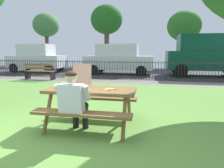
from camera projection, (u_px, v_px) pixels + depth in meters
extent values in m
cube|color=#6BA243|center=(83.00, 111.00, 5.04)|extent=(28.00, 11.10, 0.02)
cube|color=gray|center=(117.00, 82.00, 9.71)|extent=(28.00, 1.40, 0.01)
cube|color=#38383D|center=(129.00, 72.00, 14.08)|extent=(28.00, 7.66, 0.01)
cube|color=brown|center=(91.00, 90.00, 3.94)|extent=(1.82, 0.81, 0.06)
cube|color=brown|center=(81.00, 114.00, 3.41)|extent=(1.81, 0.33, 0.05)
cube|color=brown|center=(98.00, 98.00, 4.57)|extent=(1.81, 0.33, 0.05)
cylinder|color=brown|center=(48.00, 113.00, 3.74)|extent=(0.08, 0.44, 0.74)
cylinder|color=brown|center=(66.00, 102.00, 4.54)|extent=(0.08, 0.44, 0.74)
cylinder|color=brown|center=(124.00, 118.00, 3.47)|extent=(0.08, 0.44, 0.74)
cylinder|color=brown|center=(129.00, 105.00, 4.27)|extent=(0.08, 0.44, 0.74)
cube|color=tan|center=(78.00, 88.00, 4.00)|extent=(0.45, 0.45, 0.01)
cube|color=silver|center=(78.00, 87.00, 4.00)|extent=(0.41, 0.41, 0.00)
cube|color=tan|center=(73.00, 88.00, 3.80)|extent=(0.43, 0.04, 0.04)
cube|color=tan|center=(82.00, 85.00, 4.19)|extent=(0.43, 0.04, 0.04)
cube|color=tan|center=(69.00, 86.00, 4.05)|extent=(0.04, 0.43, 0.04)
cube|color=tan|center=(87.00, 87.00, 3.94)|extent=(0.04, 0.43, 0.04)
cube|color=tan|center=(82.00, 74.00, 4.17)|extent=(0.43, 0.07, 0.43)
pyramid|color=#F9C865|center=(110.00, 89.00, 3.90)|extent=(0.26, 0.27, 0.01)
cube|color=tan|center=(112.00, 90.00, 3.80)|extent=(0.18, 0.12, 0.02)
cylinder|color=black|center=(76.00, 117.00, 3.90)|extent=(0.12, 0.12, 0.44)
cylinder|color=black|center=(71.00, 108.00, 3.66)|extent=(0.16, 0.42, 0.15)
cylinder|color=black|center=(85.00, 118.00, 3.86)|extent=(0.12, 0.12, 0.44)
cylinder|color=black|center=(81.00, 108.00, 3.62)|extent=(0.16, 0.42, 0.15)
cube|color=silver|center=(71.00, 99.00, 3.39)|extent=(0.43, 0.23, 0.52)
cylinder|color=silver|center=(59.00, 92.00, 3.47)|extent=(0.10, 0.21, 0.31)
cylinder|color=silver|center=(87.00, 93.00, 3.38)|extent=(0.10, 0.21, 0.31)
sphere|color=beige|center=(71.00, 77.00, 3.35)|extent=(0.21, 0.21, 0.21)
ellipsoid|color=#382417|center=(71.00, 74.00, 3.33)|extent=(0.21, 0.20, 0.12)
cylinder|color=#2D2823|center=(120.00, 62.00, 10.23)|extent=(21.80, 0.03, 0.03)
cylinder|color=#2D2823|center=(120.00, 77.00, 10.36)|extent=(21.80, 0.03, 0.03)
cylinder|color=#2D2823|center=(1.00, 68.00, 11.83)|extent=(0.02, 0.02, 1.00)
cylinder|color=#2D2823|center=(3.00, 68.00, 11.80)|extent=(0.02, 0.02, 1.00)
cylinder|color=#2D2823|center=(5.00, 68.00, 11.77)|extent=(0.02, 0.02, 1.00)
cylinder|color=#2D2823|center=(7.00, 68.00, 11.74)|extent=(0.02, 0.02, 1.00)
cylinder|color=#2D2823|center=(9.00, 68.00, 11.71)|extent=(0.02, 0.02, 1.00)
cylinder|color=#2D2823|center=(11.00, 68.00, 11.68)|extent=(0.02, 0.02, 1.00)
cylinder|color=#2D2823|center=(13.00, 68.00, 11.65)|extent=(0.02, 0.02, 1.00)
cylinder|color=#2D2823|center=(15.00, 68.00, 11.62)|extent=(0.02, 0.02, 1.00)
cylinder|color=#2D2823|center=(17.00, 68.00, 11.59)|extent=(0.02, 0.02, 1.00)
cylinder|color=#2D2823|center=(20.00, 68.00, 11.56)|extent=(0.02, 0.02, 1.00)
cylinder|color=#2D2823|center=(22.00, 68.00, 11.53)|extent=(0.02, 0.02, 1.00)
cylinder|color=#2D2823|center=(24.00, 68.00, 11.50)|extent=(0.02, 0.02, 1.00)
cylinder|color=#2D2823|center=(26.00, 68.00, 11.47)|extent=(0.02, 0.02, 1.00)
cylinder|color=#2D2823|center=(28.00, 68.00, 11.45)|extent=(0.02, 0.02, 1.00)
cylinder|color=#2D2823|center=(30.00, 68.00, 11.42)|extent=(0.02, 0.02, 1.00)
cylinder|color=#2D2823|center=(32.00, 68.00, 11.39)|extent=(0.02, 0.02, 1.00)
cylinder|color=#2D2823|center=(34.00, 68.00, 11.36)|extent=(0.02, 0.02, 1.00)
cylinder|color=#2D2823|center=(36.00, 68.00, 11.33)|extent=(0.02, 0.02, 1.00)
cylinder|color=#2D2823|center=(39.00, 68.00, 11.30)|extent=(0.02, 0.02, 1.00)
cylinder|color=#2D2823|center=(41.00, 69.00, 11.27)|extent=(0.02, 0.02, 1.00)
cylinder|color=#2D2823|center=(43.00, 69.00, 11.24)|extent=(0.02, 0.02, 1.00)
cylinder|color=#2D2823|center=(45.00, 69.00, 11.21)|extent=(0.02, 0.02, 1.00)
cylinder|color=#2D2823|center=(47.00, 69.00, 11.18)|extent=(0.02, 0.02, 1.00)
cylinder|color=#2D2823|center=(50.00, 69.00, 11.15)|extent=(0.02, 0.02, 1.00)
cylinder|color=#2D2823|center=(52.00, 69.00, 11.12)|extent=(0.02, 0.02, 1.00)
cylinder|color=#2D2823|center=(54.00, 69.00, 11.09)|extent=(0.02, 0.02, 1.00)
cylinder|color=#2D2823|center=(56.00, 69.00, 11.06)|extent=(0.02, 0.02, 1.00)
cylinder|color=#2D2823|center=(59.00, 69.00, 11.03)|extent=(0.02, 0.02, 1.00)
cylinder|color=#2D2823|center=(61.00, 69.00, 11.00)|extent=(0.02, 0.02, 1.00)
cylinder|color=#2D2823|center=(63.00, 69.00, 10.97)|extent=(0.02, 0.02, 1.00)
cylinder|color=#2D2823|center=(66.00, 69.00, 10.95)|extent=(0.02, 0.02, 1.00)
cylinder|color=#2D2823|center=(68.00, 69.00, 10.92)|extent=(0.02, 0.02, 1.00)
cylinder|color=#2D2823|center=(70.00, 69.00, 10.89)|extent=(0.02, 0.02, 1.00)
cylinder|color=#2D2823|center=(73.00, 69.00, 10.86)|extent=(0.02, 0.02, 1.00)
cylinder|color=#2D2823|center=(75.00, 69.00, 10.83)|extent=(0.02, 0.02, 1.00)
cylinder|color=#2D2823|center=(77.00, 69.00, 10.80)|extent=(0.02, 0.02, 1.00)
cylinder|color=#2D2823|center=(80.00, 69.00, 10.77)|extent=(0.02, 0.02, 1.00)
cylinder|color=#2D2823|center=(82.00, 69.00, 10.74)|extent=(0.02, 0.02, 1.00)
cylinder|color=#2D2823|center=(85.00, 69.00, 10.71)|extent=(0.02, 0.02, 1.00)
cylinder|color=#2D2823|center=(87.00, 70.00, 10.68)|extent=(0.02, 0.02, 1.00)
cylinder|color=#2D2823|center=(90.00, 70.00, 10.65)|extent=(0.02, 0.02, 1.00)
cylinder|color=#2D2823|center=(92.00, 70.00, 10.62)|extent=(0.02, 0.02, 1.00)
cylinder|color=#2D2823|center=(94.00, 70.00, 10.59)|extent=(0.02, 0.02, 1.00)
cylinder|color=#2D2823|center=(97.00, 70.00, 10.56)|extent=(0.02, 0.02, 1.00)
cylinder|color=#2D2823|center=(99.00, 70.00, 10.53)|extent=(0.02, 0.02, 1.00)
cylinder|color=#2D2823|center=(102.00, 70.00, 10.50)|extent=(0.02, 0.02, 1.00)
cylinder|color=#2D2823|center=(104.00, 70.00, 10.48)|extent=(0.02, 0.02, 1.00)
cylinder|color=#2D2823|center=(107.00, 70.00, 10.45)|extent=(0.02, 0.02, 1.00)
cylinder|color=#2D2823|center=(110.00, 70.00, 10.42)|extent=(0.02, 0.02, 1.00)
cylinder|color=#2D2823|center=(112.00, 70.00, 10.39)|extent=(0.02, 0.02, 1.00)
cylinder|color=#2D2823|center=(115.00, 70.00, 10.36)|extent=(0.02, 0.02, 1.00)
cylinder|color=#2D2823|center=(117.00, 70.00, 10.33)|extent=(0.02, 0.02, 1.00)
cylinder|color=#2D2823|center=(120.00, 70.00, 10.30)|extent=(0.02, 0.02, 1.00)
cylinder|color=#2D2823|center=(123.00, 70.00, 10.27)|extent=(0.02, 0.02, 1.00)
cylinder|color=#2D2823|center=(125.00, 70.00, 10.24)|extent=(0.02, 0.02, 1.00)
cylinder|color=#2D2823|center=(128.00, 70.00, 10.21)|extent=(0.02, 0.02, 1.00)
cylinder|color=#2D2823|center=(131.00, 70.00, 10.18)|extent=(0.02, 0.02, 1.00)
cylinder|color=#2D2823|center=(133.00, 71.00, 10.15)|extent=(0.02, 0.02, 1.00)
cylinder|color=#2D2823|center=(136.00, 71.00, 10.12)|extent=(0.02, 0.02, 1.00)
cylinder|color=#2D2823|center=(139.00, 71.00, 10.09)|extent=(0.02, 0.02, 1.00)
cylinder|color=#2D2823|center=(141.00, 71.00, 10.06)|extent=(0.02, 0.02, 1.00)
cylinder|color=#2D2823|center=(144.00, 71.00, 10.03)|extent=(0.02, 0.02, 1.00)
cylinder|color=#2D2823|center=(147.00, 71.00, 10.01)|extent=(0.02, 0.02, 1.00)
cylinder|color=#2D2823|center=(150.00, 71.00, 9.98)|extent=(0.02, 0.02, 1.00)
cylinder|color=#2D2823|center=(153.00, 71.00, 9.95)|extent=(0.02, 0.02, 1.00)
cylinder|color=#2D2823|center=(155.00, 71.00, 9.92)|extent=(0.02, 0.02, 1.00)
cylinder|color=#2D2823|center=(158.00, 71.00, 9.89)|extent=(0.02, 0.02, 1.00)
cylinder|color=#2D2823|center=(161.00, 71.00, 9.86)|extent=(0.02, 0.02, 1.00)
cylinder|color=#2D2823|center=(164.00, 71.00, 9.83)|extent=(0.02, 0.02, 1.00)
cylinder|color=#2D2823|center=(167.00, 71.00, 9.80)|extent=(0.02, 0.02, 1.00)
cylinder|color=#2D2823|center=(170.00, 71.00, 9.77)|extent=(0.02, 0.02, 1.00)
cylinder|color=#2D2823|center=(173.00, 71.00, 9.74)|extent=(0.02, 0.02, 1.00)
cylinder|color=#2D2823|center=(176.00, 71.00, 9.71)|extent=(0.02, 0.02, 1.00)
cylinder|color=#2D2823|center=(179.00, 71.00, 9.68)|extent=(0.02, 0.02, 1.00)
cylinder|color=#2D2823|center=(181.00, 72.00, 9.65)|extent=(0.02, 0.02, 1.00)
cylinder|color=#2D2823|center=(184.00, 72.00, 9.62)|extent=(0.02, 0.02, 1.00)
cylinder|color=#2D2823|center=(187.00, 72.00, 9.59)|extent=(0.02, 0.02, 1.00)
cylinder|color=#2D2823|center=(191.00, 72.00, 9.56)|extent=(0.02, 0.02, 1.00)
cylinder|color=#2D2823|center=(194.00, 72.00, 9.54)|extent=(0.02, 0.02, 1.00)
cylinder|color=#2D2823|center=(197.00, 72.00, 9.51)|extent=(0.02, 0.02, 1.00)
cylinder|color=#2D2823|center=(200.00, 72.00, 9.48)|extent=(0.02, 0.02, 1.00)
cylinder|color=#2D2823|center=(203.00, 72.00, 9.45)|extent=(0.02, 0.02, 1.00)
cylinder|color=#2D2823|center=(206.00, 72.00, 9.42)|extent=(0.02, 0.02, 1.00)
cylinder|color=#2D2823|center=(209.00, 72.00, 9.39)|extent=(0.02, 0.02, 1.00)
cylinder|color=#2D2823|center=(212.00, 72.00, 9.36)|extent=(0.02, 0.02, 1.00)
cylinder|color=#2D2823|center=(215.00, 72.00, 9.33)|extent=(0.02, 0.02, 1.00)
cylinder|color=#2D2823|center=(219.00, 72.00, 9.30)|extent=(0.02, 0.02, 1.00)
cylinder|color=#2D2823|center=(222.00, 72.00, 9.27)|extent=(0.02, 0.02, 1.00)
cube|color=brown|center=(42.00, 71.00, 10.58)|extent=(1.60, 0.14, 0.04)
cube|color=brown|center=(40.00, 71.00, 10.44)|extent=(1.60, 0.14, 0.04)
cube|color=brown|center=(39.00, 71.00, 10.31)|extent=(1.60, 0.14, 0.04)
cube|color=brown|center=(38.00, 68.00, 10.22)|extent=(1.60, 0.10, 0.11)
cube|color=brown|center=(38.00, 65.00, 10.19)|extent=(1.60, 0.10, 0.11)
cube|color=black|center=(53.00, 76.00, 10.26)|extent=(0.06, 0.44, 0.44)
cube|color=black|center=(28.00, 75.00, 10.61)|extent=(0.06, 0.44, 0.44)
cube|color=white|center=(37.00, 61.00, 14.04)|extent=(3.96, 1.86, 0.84)
cube|color=white|center=(37.00, 50.00, 13.90)|extent=(2.25, 1.59, 0.80)
cube|color=#262D38|center=(46.00, 50.00, 13.78)|extent=(0.09, 1.46, 0.68)
cylinder|color=black|center=(49.00, 69.00, 13.05)|extent=(0.64, 0.13, 0.64)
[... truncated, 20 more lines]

